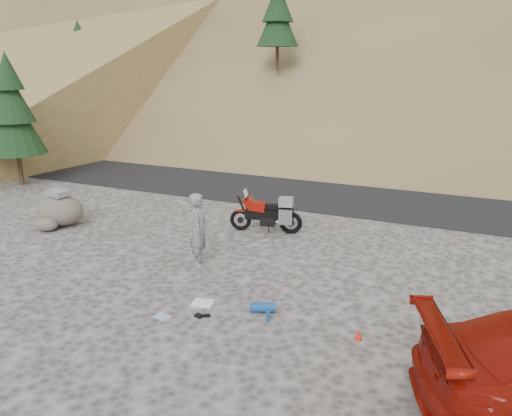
{
  "coord_description": "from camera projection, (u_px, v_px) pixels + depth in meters",
  "views": [
    {
      "loc": [
        5.19,
        -9.23,
        4.75
      ],
      "look_at": [
        0.11,
        2.22,
        1.0
      ],
      "focal_mm": 35.0,
      "sensor_mm": 36.0,
      "label": 1
    }
  ],
  "objects": [
    {
      "name": "small_rock",
      "position": [
        47.0,
        224.0,
        14.32
      ],
      "size": [
        0.83,
        0.79,
        0.4
      ],
      "rotation": [
        0.0,
        0.0,
        -0.38
      ],
      "color": "#514D45",
      "rests_on": "ground"
    },
    {
      "name": "ground",
      "position": [
        212.0,
        274.0,
        11.46
      ],
      "size": [
        140.0,
        140.0,
        0.0
      ],
      "primitive_type": "plane",
      "color": "#3D3A38",
      "rests_on": "ground"
    },
    {
      "name": "man",
      "position": [
        201.0,
        264.0,
        12.04
      ],
      "size": [
        0.6,
        0.74,
        1.77
      ],
      "primitive_type": "imported",
      "rotation": [
        0.0,
        0.0,
        1.87
      ],
      "color": "gray",
      "rests_on": "ground"
    },
    {
      "name": "gear_bottle",
      "position": [
        268.0,
        316.0,
        9.38
      ],
      "size": [
        0.1,
        0.1,
        0.21
      ],
      "primitive_type": "cylinder",
      "rotation": [
        0.0,
        0.0,
        0.38
      ],
      "color": "navy",
      "rests_on": "ground"
    },
    {
      "name": "gear_glove_b",
      "position": [
        207.0,
        315.0,
        9.58
      ],
      "size": [
        0.15,
        0.14,
        0.04
      ],
      "primitive_type": "cube",
      "rotation": [
        0.0,
        0.0,
        0.62
      ],
      "color": "black",
      "rests_on": "ground"
    },
    {
      "name": "gear_funnel",
      "position": [
        359.0,
        335.0,
        8.77
      ],
      "size": [
        0.17,
        0.17,
        0.19
      ],
      "primitive_type": "cone",
      "rotation": [
        0.0,
        0.0,
        -0.19
      ],
      "color": "red",
      "rests_on": "ground"
    },
    {
      "name": "boulder",
      "position": [
        61.0,
        210.0,
        14.76
      ],
      "size": [
        1.73,
        1.62,
        1.08
      ],
      "rotation": [
        0.0,
        0.0,
        -0.39
      ],
      "color": "#514D45",
      "rests_on": "ground"
    },
    {
      "name": "gear_glove_a",
      "position": [
        199.0,
        316.0,
        9.57
      ],
      "size": [
        0.18,
        0.15,
        0.04
      ],
      "primitive_type": "cube",
      "rotation": [
        0.0,
        0.0,
        -0.24
      ],
      "color": "black",
      "rests_on": "ground"
    },
    {
      "name": "gear_white_cloth",
      "position": [
        202.0,
        303.0,
        10.1
      ],
      "size": [
        0.49,
        0.46,
        0.01
      ],
      "primitive_type": "cube",
      "rotation": [
        0.0,
        0.0,
        0.23
      ],
      "color": "white",
      "rests_on": "ground"
    },
    {
      "name": "motorcycle",
      "position": [
        269.0,
        214.0,
        14.12
      ],
      "size": [
        2.06,
        0.88,
        1.24
      ],
      "rotation": [
        0.0,
        0.0,
        0.23
      ],
      "color": "black",
      "rests_on": "ground"
    },
    {
      "name": "road",
      "position": [
        324.0,
        187.0,
        19.34
      ],
      "size": [
        120.0,
        7.0,
        0.05
      ],
      "primitive_type": "cube",
      "color": "black",
      "rests_on": "ground"
    },
    {
      "name": "gear_blue_mat",
      "position": [
        262.0,
        307.0,
        9.73
      ],
      "size": [
        0.53,
        0.38,
        0.2
      ],
      "primitive_type": "cylinder",
      "rotation": [
        0.0,
        1.57,
        0.41
      ],
      "color": "navy",
      "rests_on": "ground"
    },
    {
      "name": "gear_blue_cloth",
      "position": [
        162.0,
        317.0,
        9.57
      ],
      "size": [
        0.33,
        0.26,
        0.01
      ],
      "primitive_type": "cube",
      "rotation": [
        0.0,
        0.0,
        -0.17
      ],
      "color": "#8BB5D6",
      "rests_on": "ground"
    },
    {
      "name": "conifer_verge",
      "position": [
        12.0,
        110.0,
        18.84
      ],
      "size": [
        2.2,
        2.2,
        5.04
      ],
      "color": "#322212",
      "rests_on": "ground"
    }
  ]
}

